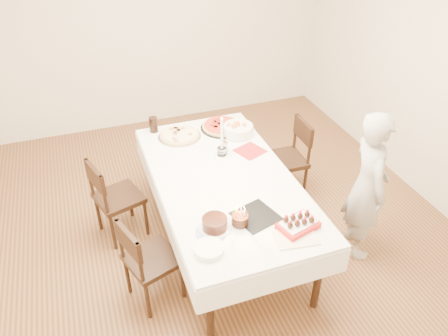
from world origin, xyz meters
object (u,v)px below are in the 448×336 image
object	(u,v)px
chair_right_savory	(285,160)
pizza_pepperoni	(222,126)
person	(367,186)
taper_candle	(222,136)
birthday_cake	(240,216)
cola_glass	(153,125)
chair_left_dessert	(153,260)
pasta_bowl	(238,130)
layer_cake	(215,224)
pizza_white	(180,135)
dining_table	(224,211)
chair_left_savory	(119,198)
strawberry_box	(298,224)

from	to	relation	value
chair_right_savory	pizza_pepperoni	world-z (taller)	chair_right_savory
person	pizza_pepperoni	xyz separation A→B (m)	(-0.86, 1.28, 0.07)
taper_candle	birthday_cake	size ratio (longest dim) A/B	2.93
person	cola_glass	distance (m)	2.11
chair_left_dessert	pasta_bowl	xyz separation A→B (m)	(1.11, 1.04, 0.40)
layer_cake	birthday_cake	world-z (taller)	birthday_cake
chair_left_dessert	cola_glass	world-z (taller)	cola_glass
pizza_white	person	bearing A→B (deg)	-43.61
pasta_bowl	layer_cake	size ratio (longest dim) A/B	1.23
birthday_cake	dining_table	bearing A→B (deg)	81.77
dining_table	layer_cake	bearing A→B (deg)	-115.62
chair_left_dessert	cola_glass	distance (m)	1.48
person	pizza_pepperoni	world-z (taller)	person
dining_table	pizza_white	distance (m)	0.90
chair_left_savory	person	xyz separation A→B (m)	(2.00, -0.92, 0.28)
person	layer_cake	size ratio (longest dim) A/B	5.89
dining_table	chair_left_savory	distance (m)	0.99
pasta_bowl	layer_cake	distance (m)	1.38
dining_table	chair_right_savory	size ratio (longest dim) A/B	2.50
pasta_bowl	taper_candle	world-z (taller)	taper_candle
dining_table	chair_left_dessert	distance (m)	0.84
pasta_bowl	strawberry_box	xyz separation A→B (m)	(-0.08, -1.42, -0.02)
chair_left_dessert	pizza_pepperoni	distance (m)	1.62
chair_left_dessert	chair_right_savory	bearing A→B (deg)	-169.23
chair_left_dessert	pasta_bowl	distance (m)	1.57
pizza_white	pizza_pepperoni	world-z (taller)	same
chair_left_savory	layer_cake	xyz separation A→B (m)	(0.59, -1.04, 0.38)
taper_candle	layer_cake	size ratio (longest dim) A/B	1.68
chair_right_savory	cola_glass	size ratio (longest dim) A/B	5.48
dining_table	cola_glass	bearing A→B (deg)	112.04
strawberry_box	taper_candle	bearing A→B (deg)	99.96
chair_left_savory	pizza_white	distance (m)	0.84
taper_candle	chair_left_dessert	bearing A→B (deg)	-138.37
layer_cake	birthday_cake	distance (m)	0.19
chair_left_dessert	birthday_cake	bearing A→B (deg)	144.36
chair_right_savory	pizza_white	bearing A→B (deg)	166.23
taper_candle	person	bearing A→B (deg)	-38.38
pizza_white	taper_candle	xyz separation A→B (m)	(0.29, -0.44, 0.18)
taper_candle	strawberry_box	world-z (taller)	taper_candle
taper_candle	cola_glass	bearing A→B (deg)	128.30
chair_right_savory	layer_cake	size ratio (longest dim) A/B	3.60
taper_candle	layer_cake	bearing A→B (deg)	-112.32
dining_table	pasta_bowl	distance (m)	0.86
birthday_cake	taper_candle	bearing A→B (deg)	78.66
pizza_pepperoni	taper_candle	size ratio (longest dim) A/B	1.09
layer_cake	cola_glass	bearing A→B (deg)	94.40
cola_glass	pizza_pepperoni	bearing A→B (deg)	-13.94
cola_glass	pizza_white	bearing A→B (deg)	-42.47
layer_cake	birthday_cake	bearing A→B (deg)	-4.57
dining_table	pizza_white	world-z (taller)	pizza_white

